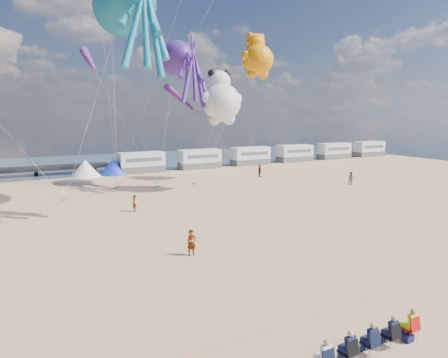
% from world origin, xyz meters
% --- Properties ---
extents(ground, '(120.00, 120.00, 0.00)m').
position_xyz_m(ground, '(0.00, 0.00, 0.00)').
color(ground, '#DEB480').
rests_on(ground, ground).
extents(water, '(120.00, 120.00, 0.00)m').
position_xyz_m(water, '(0.00, 55.00, 0.02)').
color(water, '#314A5E').
rests_on(water, ground).
extents(motorhome_0, '(6.60, 2.50, 3.00)m').
position_xyz_m(motorhome_0, '(6.00, 40.00, 1.50)').
color(motorhome_0, silver).
rests_on(motorhome_0, ground).
extents(motorhome_1, '(6.60, 2.50, 3.00)m').
position_xyz_m(motorhome_1, '(15.50, 40.00, 1.50)').
color(motorhome_1, silver).
rests_on(motorhome_1, ground).
extents(motorhome_2, '(6.60, 2.50, 3.00)m').
position_xyz_m(motorhome_2, '(25.00, 40.00, 1.50)').
color(motorhome_2, silver).
rests_on(motorhome_2, ground).
extents(motorhome_3, '(6.60, 2.50, 3.00)m').
position_xyz_m(motorhome_3, '(34.50, 40.00, 1.50)').
color(motorhome_3, silver).
rests_on(motorhome_3, ground).
extents(motorhome_4, '(6.60, 2.50, 3.00)m').
position_xyz_m(motorhome_4, '(44.00, 40.00, 1.50)').
color(motorhome_4, silver).
rests_on(motorhome_4, ground).
extents(motorhome_5, '(6.60, 2.50, 3.00)m').
position_xyz_m(motorhome_5, '(53.50, 40.00, 1.50)').
color(motorhome_5, silver).
rests_on(motorhome_5, ground).
extents(tent_white, '(4.00, 4.00, 2.40)m').
position_xyz_m(tent_white, '(-2.00, 40.00, 1.20)').
color(tent_white, white).
rests_on(tent_white, ground).
extents(tent_blue, '(4.00, 4.00, 2.40)m').
position_xyz_m(tent_blue, '(2.00, 40.00, 1.20)').
color(tent_blue, '#1933CC').
rests_on(tent_blue, ground).
extents(spectator_row, '(6.10, 0.90, 1.30)m').
position_xyz_m(spectator_row, '(-0.10, -8.10, 0.65)').
color(spectator_row, black).
rests_on(spectator_row, ground).
extents(cooler_navy, '(0.38, 0.28, 0.30)m').
position_xyz_m(cooler_navy, '(1.90, -8.22, 0.15)').
color(cooler_navy, '#14163F').
rests_on(cooler_navy, ground).
extents(rope_line, '(34.00, 0.03, 0.03)m').
position_xyz_m(rope_line, '(0.00, -5.00, 0.02)').
color(rope_line, '#F2338C').
rests_on(rope_line, ground).
extents(standing_person, '(0.62, 0.43, 1.63)m').
position_xyz_m(standing_person, '(-1.61, 4.45, 0.81)').
color(standing_person, tan).
rests_on(standing_person, ground).
extents(beachgoer_1, '(0.96, 0.90, 1.64)m').
position_xyz_m(beachgoer_1, '(25.34, 17.45, 0.82)').
color(beachgoer_1, '#7F6659').
rests_on(beachgoer_1, ground).
extents(beachgoer_3, '(1.29, 1.09, 1.73)m').
position_xyz_m(beachgoer_3, '(19.11, 28.21, 0.86)').
color(beachgoer_3, '#7F6659').
rests_on(beachgoer_3, ground).
extents(beachgoer_5, '(1.13, 1.39, 1.49)m').
position_xyz_m(beachgoer_5, '(-1.62, 17.15, 0.74)').
color(beachgoer_5, '#7F6659').
rests_on(beachgoer_5, ground).
extents(sandbag_a, '(0.50, 0.35, 0.22)m').
position_xyz_m(sandbag_a, '(-6.52, 25.02, 0.11)').
color(sandbag_a, gray).
rests_on(sandbag_a, ground).
extents(sandbag_b, '(0.50, 0.35, 0.22)m').
position_xyz_m(sandbag_b, '(4.10, 27.35, 0.11)').
color(sandbag_b, gray).
rests_on(sandbag_b, ground).
extents(sandbag_c, '(0.50, 0.35, 0.22)m').
position_xyz_m(sandbag_c, '(8.89, 27.11, 0.11)').
color(sandbag_c, gray).
rests_on(sandbag_c, ground).
extents(sandbag_d, '(0.50, 0.35, 0.22)m').
position_xyz_m(sandbag_d, '(4.82, 29.91, 0.11)').
color(sandbag_d, gray).
rests_on(sandbag_d, ground).
extents(sandbag_e, '(0.50, 0.35, 0.22)m').
position_xyz_m(sandbag_e, '(-0.24, 29.03, 0.11)').
color(sandbag_e, gray).
rests_on(sandbag_e, ground).
extents(kite_octopus_teal, '(6.46, 11.19, 12.02)m').
position_xyz_m(kite_octopus_teal, '(-0.99, 20.22, 18.28)').
color(kite_octopus_teal, '#166F8F').
extents(kite_octopus_purple, '(5.28, 9.45, 10.21)m').
position_xyz_m(kite_octopus_purple, '(6.94, 27.98, 15.12)').
color(kite_octopus_purple, '#49207F').
extents(kite_panda, '(5.16, 4.86, 7.18)m').
position_xyz_m(kite_panda, '(9.90, 22.05, 9.85)').
color(kite_panda, silver).
extents(kite_teddy_orange, '(5.75, 5.54, 6.75)m').
position_xyz_m(kite_teddy_orange, '(17.36, 26.38, 15.31)').
color(kite_teddy_orange, orange).
extents(windsock_mid, '(1.03, 6.24, 6.23)m').
position_xyz_m(windsock_mid, '(-2.68, 29.20, 14.40)').
color(windsock_mid, red).
extents(windsock_right, '(2.23, 5.70, 5.65)m').
position_xyz_m(windsock_right, '(6.29, 25.36, 10.38)').
color(windsock_right, red).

